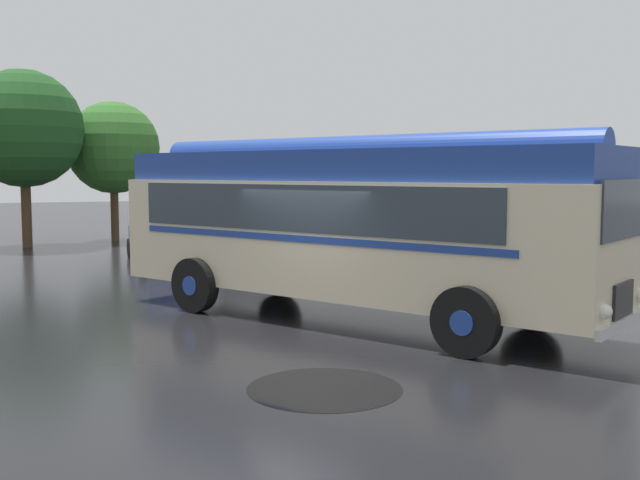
# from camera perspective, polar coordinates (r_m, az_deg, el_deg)

# --- Properties ---
(ground_plane) EXTENTS (120.00, 120.00, 0.00)m
(ground_plane) POSITION_cam_1_polar(r_m,az_deg,el_deg) (13.63, 0.25, -6.72)
(ground_plane) COLOR black
(vintage_bus) EXTENTS (7.16, 9.96, 3.49)m
(vintage_bus) POSITION_cam_1_polar(r_m,az_deg,el_deg) (14.16, 2.33, 1.47)
(vintage_bus) COLOR beige
(vintage_bus) RESTS_ON ground
(car_near_left) EXTENTS (2.01, 4.22, 1.66)m
(car_near_left) POSITION_cam_1_polar(r_m,az_deg,el_deg) (24.01, -11.77, 0.42)
(car_near_left) COLOR navy
(car_near_left) RESTS_ON ground
(car_mid_left) EXTENTS (2.40, 4.40, 1.66)m
(car_mid_left) POSITION_cam_1_polar(r_m,az_deg,el_deg) (24.81, -5.89, 0.65)
(car_mid_left) COLOR #B7BABF
(car_mid_left) RESTS_ON ground
(tree_left_of_centre) EXTENTS (4.34, 4.34, 6.57)m
(tree_left_of_centre) POSITION_cam_1_polar(r_m,az_deg,el_deg) (30.00, -21.65, 7.80)
(tree_left_of_centre) COLOR #4C3823
(tree_left_of_centre) RESTS_ON ground
(tree_centre) EXTENTS (3.71, 3.71, 5.63)m
(tree_centre) POSITION_cam_1_polar(r_m,az_deg,el_deg) (31.63, -15.36, 6.92)
(tree_centre) COLOR #4C3823
(tree_centre) RESTS_ON ground
(puddle_patch) EXTENTS (2.04, 2.04, 0.01)m
(puddle_patch) POSITION_cam_1_polar(r_m,az_deg,el_deg) (9.95, 0.35, -11.23)
(puddle_patch) COLOR black
(puddle_patch) RESTS_ON ground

